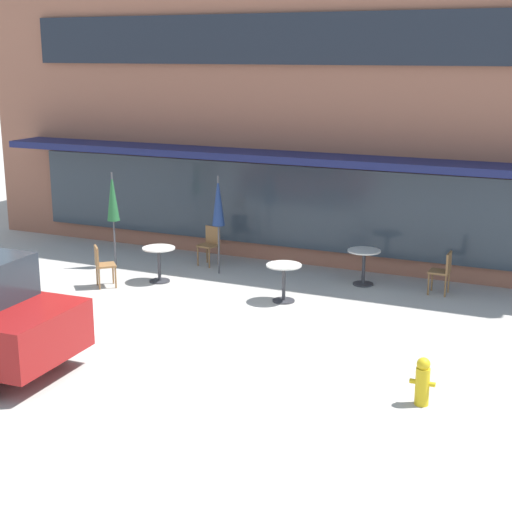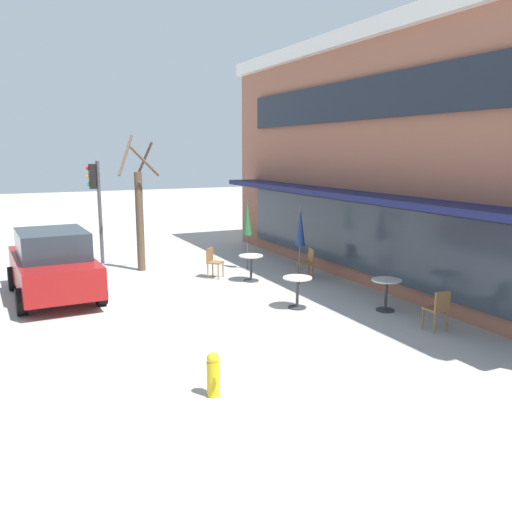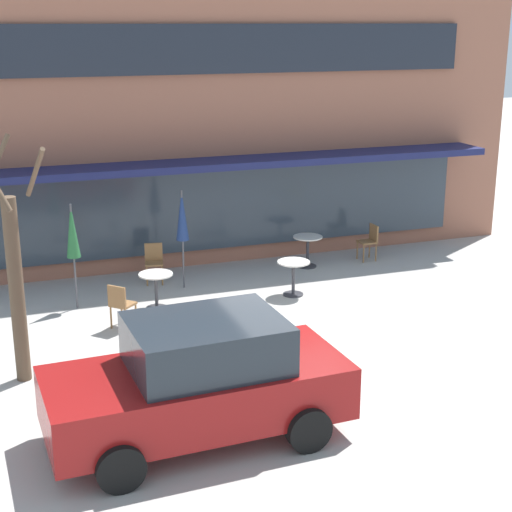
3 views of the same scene
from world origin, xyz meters
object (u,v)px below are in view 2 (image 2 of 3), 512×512
(cafe_chair_2, at_px, (308,260))
(fire_hydrant, at_px, (213,374))
(cafe_chair_0, at_px, (438,307))
(street_tree, at_px, (140,214))
(cafe_table_by_tree, at_px, (297,287))
(patio_umbrella_green_folded, at_px, (300,227))
(traffic_light_pole, at_px, (96,195))
(parked_sedan, at_px, (53,264))
(patio_umbrella_cream_folded, at_px, (247,218))
(cafe_table_streetside, at_px, (386,290))
(cafe_chair_1, at_px, (213,260))
(cafe_table_near_wall, at_px, (251,264))

(cafe_chair_2, xyz_separation_m, fire_hydrant, (6.22, -5.39, -0.17))
(cafe_chair_0, height_order, street_tree, street_tree)
(cafe_table_by_tree, bearing_deg, cafe_chair_0, 32.95)
(patio_umbrella_green_folded, height_order, cafe_chair_2, patio_umbrella_green_folded)
(cafe_chair_0, height_order, traffic_light_pole, traffic_light_pole)
(parked_sedan, xyz_separation_m, traffic_light_pole, (-3.85, 1.77, 1.42))
(patio_umbrella_cream_folded, xyz_separation_m, traffic_light_pole, (-2.86, -4.13, 0.67))
(patio_umbrella_green_folded, height_order, traffic_light_pole, traffic_light_pole)
(street_tree, relative_size, traffic_light_pole, 1.24)
(cafe_table_streetside, height_order, cafe_chair_1, cafe_chair_1)
(cafe_chair_1, xyz_separation_m, parked_sedan, (0.33, -4.48, 0.35))
(cafe_chair_1, xyz_separation_m, traffic_light_pole, (-3.52, -2.71, 1.77))
(cafe_table_near_wall, height_order, cafe_chair_2, cafe_chair_2)
(patio_umbrella_cream_folded, relative_size, fire_hydrant, 3.12)
(patio_umbrella_green_folded, bearing_deg, cafe_chair_0, 6.03)
(cafe_table_near_wall, distance_m, street_tree, 3.97)
(cafe_table_near_wall, height_order, traffic_light_pole, traffic_light_pole)
(cafe_table_streetside, height_order, cafe_chair_2, cafe_chair_2)
(patio_umbrella_cream_folded, distance_m, street_tree, 3.36)
(cafe_table_near_wall, xyz_separation_m, parked_sedan, (-0.55, -5.32, 0.36))
(parked_sedan, bearing_deg, traffic_light_pole, 155.28)
(cafe_table_by_tree, xyz_separation_m, parked_sedan, (-3.52, -5.16, 0.36))
(cafe_table_streetside, distance_m, patio_umbrella_green_folded, 3.42)
(parked_sedan, distance_m, street_tree, 3.70)
(street_tree, bearing_deg, parked_sedan, -51.25)
(street_tree, bearing_deg, cafe_chair_0, 25.96)
(cafe_table_by_tree, distance_m, patio_umbrella_green_folded, 2.70)
(patio_umbrella_cream_folded, bearing_deg, cafe_table_by_tree, -9.39)
(cafe_table_streetside, xyz_separation_m, patio_umbrella_cream_folded, (-5.60, -1.03, 1.11))
(cafe_table_streetside, relative_size, fire_hydrant, 1.08)
(cafe_table_near_wall, bearing_deg, traffic_light_pole, -141.14)
(street_tree, distance_m, fire_hydrant, 9.53)
(cafe_chair_1, bearing_deg, cafe_chair_0, 20.50)
(cafe_table_by_tree, bearing_deg, cafe_chair_2, 144.73)
(cafe_chair_0, xyz_separation_m, cafe_chair_1, (-6.60, -2.47, 0.00))
(cafe_chair_0, xyz_separation_m, parked_sedan, (-6.28, -6.95, 0.35))
(cafe_chair_0, bearing_deg, parked_sedan, -132.09)
(traffic_light_pole, bearing_deg, fire_hydrant, -0.74)
(cafe_table_near_wall, relative_size, cafe_chair_2, 0.85)
(parked_sedan, bearing_deg, cafe_chair_1, 94.18)
(parked_sedan, relative_size, street_tree, 1.01)
(cafe_table_streetside, xyz_separation_m, parked_sedan, (-4.61, -6.94, 0.36))
(cafe_table_by_tree, xyz_separation_m, cafe_chair_0, (2.76, 1.79, 0.01))
(patio_umbrella_green_folded, bearing_deg, patio_umbrella_cream_folded, -167.56)
(parked_sedan, distance_m, fire_hydrant, 7.30)
(cafe_table_by_tree, bearing_deg, fire_hydrant, -44.58)
(cafe_table_near_wall, relative_size, cafe_chair_1, 0.85)
(parked_sedan, bearing_deg, patio_umbrella_cream_folded, 99.50)
(cafe_table_streetside, distance_m, cafe_table_by_tree, 2.08)
(patio_umbrella_green_folded, height_order, patio_umbrella_cream_folded, same)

